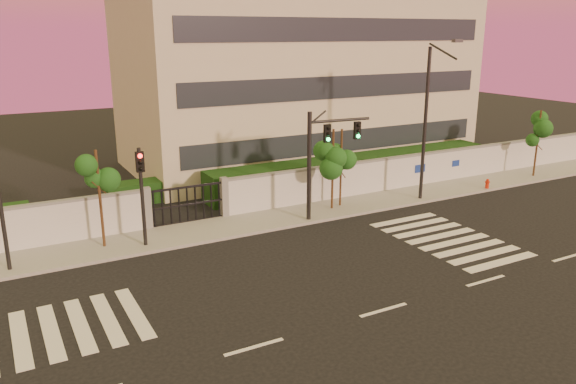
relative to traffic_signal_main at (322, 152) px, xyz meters
name	(u,v)px	position (x,y,z in m)	size (l,w,h in m)	color
ground	(383,310)	(-3.25, -9.41, -3.56)	(120.00, 120.00, 0.00)	black
sidewalk	(255,222)	(-3.25, 1.09, -3.49)	(60.00, 3.00, 0.15)	gray
perimeter_wall	(244,196)	(-3.14, 2.59, -2.49)	(60.00, 0.36, 2.20)	#BABDC2
hedge_row	(241,186)	(-2.08, 5.33, -2.75)	(41.00, 4.25, 1.80)	black
institutional_building	(298,78)	(5.75, 12.58, 2.59)	(24.40, 12.40, 12.25)	beige
road_markings	(292,279)	(-4.83, -5.65, -3.55)	(57.00, 7.62, 0.02)	silver
street_tree_c	(98,177)	(-10.62, 1.19, -0.23)	(1.52, 1.21, 4.53)	#382314
street_tree_d	(333,151)	(1.36, 1.01, -0.27)	(1.54, 1.22, 4.47)	#382314
street_tree_e	(342,150)	(2.05, 1.24, -0.33)	(1.46, 1.16, 4.39)	#382314
street_tree_f	(539,128)	(17.04, 0.60, -0.25)	(1.53, 1.22, 4.49)	#382314
traffic_signal_main	(322,152)	(0.00, 0.00, 0.00)	(3.56, 0.46, 5.64)	black
traffic_signal_secondary	(141,186)	(-8.98, 0.41, -0.65)	(0.36, 0.34, 4.59)	black
streetlight_east	(428,117)	(6.84, -0.03, 1.31)	(0.54, 2.17, 9.01)	black
fire_hydrant	(487,185)	(11.86, -0.19, -3.19)	(0.29, 0.28, 0.75)	red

